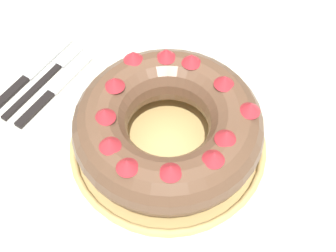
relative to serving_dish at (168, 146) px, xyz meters
The scene contains 6 objects.
dining_table 0.10m from the serving_dish, 49.97° to the right, with size 1.34×1.16×0.74m.
serving_dish is the anchor object (origin of this frame).
bundt_cake 0.06m from the serving_dish, ahead, with size 0.31×0.31×0.11m.
fork 0.29m from the serving_dish, behind, with size 0.02×0.22×0.01m.
serving_knife 0.32m from the serving_dish, behind, with size 0.02×0.23×0.01m.
cake_knife 0.25m from the serving_dish, behind, with size 0.02×0.21×0.01m.
Camera 1 is at (0.22, -0.35, 1.44)m, focal length 50.00 mm.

